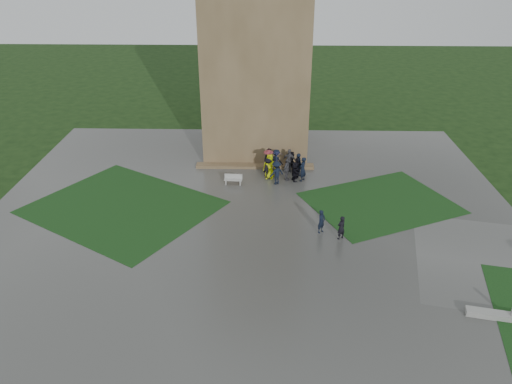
{
  "coord_description": "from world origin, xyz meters",
  "views": [
    {
      "loc": [
        0.94,
        -24.38,
        15.69
      ],
      "look_at": [
        0.24,
        4.08,
        1.2
      ],
      "focal_mm": 35.0,
      "sensor_mm": 36.0,
      "label": 1
    }
  ],
  "objects_px": {
    "pedestrian_mid": "(321,221)",
    "pedestrian_near": "(341,228)",
    "tower": "(256,37)",
    "bench": "(233,179)"
  },
  "relations": [
    {
      "from": "tower",
      "to": "pedestrian_near",
      "type": "height_order",
      "value": "tower"
    },
    {
      "from": "tower",
      "to": "pedestrian_near",
      "type": "distance_m",
      "value": 17.48
    },
    {
      "from": "pedestrian_mid",
      "to": "bench",
      "type": "bearing_deg",
      "value": 86.05
    },
    {
      "from": "tower",
      "to": "bench",
      "type": "bearing_deg",
      "value": -101.24
    },
    {
      "from": "bench",
      "to": "pedestrian_near",
      "type": "xyz_separation_m",
      "value": [
        6.73,
        -7.1,
        0.36
      ]
    },
    {
      "from": "pedestrian_near",
      "to": "tower",
      "type": "bearing_deg",
      "value": -103.77
    },
    {
      "from": "bench",
      "to": "pedestrian_near",
      "type": "relative_size",
      "value": 0.87
    },
    {
      "from": "pedestrian_mid",
      "to": "pedestrian_near",
      "type": "relative_size",
      "value": 0.99
    },
    {
      "from": "pedestrian_mid",
      "to": "pedestrian_near",
      "type": "distance_m",
      "value": 1.28
    },
    {
      "from": "bench",
      "to": "pedestrian_mid",
      "type": "xyz_separation_m",
      "value": [
        5.66,
        -6.4,
        0.35
      ]
    }
  ]
}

